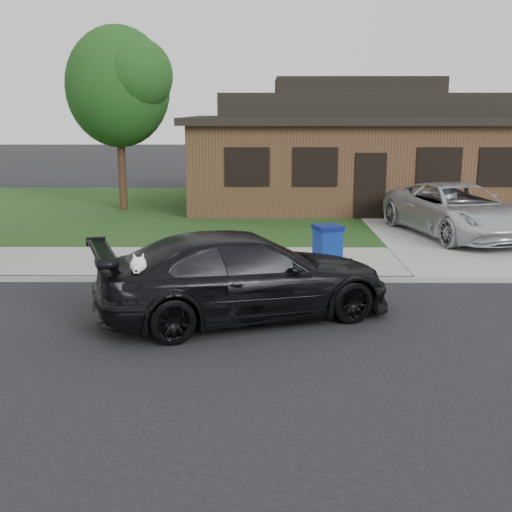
{
  "coord_description": "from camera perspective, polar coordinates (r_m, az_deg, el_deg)",
  "views": [
    {
      "loc": [
        0.44,
        -9.88,
        3.62
      ],
      "look_at": [
        0.36,
        1.18,
        1.1
      ],
      "focal_mm": 45.0,
      "sensor_mm": 36.0,
      "label": 1
    }
  ],
  "objects": [
    {
      "name": "ground",
      "position": [
        10.53,
        -2.01,
        -7.28
      ],
      "size": [
        120.0,
        120.0,
        0.0
      ],
      "primitive_type": "plane",
      "color": "black",
      "rests_on": "ground"
    },
    {
      "name": "sidewalk",
      "position": [
        15.31,
        -1.23,
        -0.62
      ],
      "size": [
        60.0,
        3.0,
        0.12
      ],
      "primitive_type": "cube",
      "color": "gray",
      "rests_on": "ground"
    },
    {
      "name": "curb",
      "position": [
        13.85,
        -1.41,
        -2.06
      ],
      "size": [
        60.0,
        0.12,
        0.12
      ],
      "primitive_type": "cube",
      "color": "gray",
      "rests_on": "ground"
    },
    {
      "name": "lawn",
      "position": [
        23.16,
        -0.67,
        4.01
      ],
      "size": [
        60.0,
        13.0,
        0.13
      ],
      "primitive_type": "cube",
      "color": "#193814",
      "rests_on": "ground"
    },
    {
      "name": "driveway",
      "position": [
        20.94,
        15.83,
        2.59
      ],
      "size": [
        4.5,
        13.0,
        0.14
      ],
      "primitive_type": "cube",
      "color": "gray",
      "rests_on": "ground"
    },
    {
      "name": "sedan",
      "position": [
        11.33,
        -1.05,
        -1.76
      ],
      "size": [
        5.69,
        3.8,
        1.53
      ],
      "rotation": [
        0.0,
        0.0,
        1.92
      ],
      "color": "black",
      "rests_on": "ground"
    },
    {
      "name": "minivan",
      "position": [
        18.97,
        17.45,
        3.92
      ],
      "size": [
        3.64,
        5.71,
        1.47
      ],
      "primitive_type": "imported",
      "rotation": [
        0.0,
        0.0,
        0.25
      ],
      "color": "silver",
      "rests_on": "driveway"
    },
    {
      "name": "recycling_bin",
      "position": [
        14.68,
        6.38,
        0.9
      ],
      "size": [
        0.73,
        0.73,
        0.96
      ],
      "rotation": [
        0.0,
        0.0,
        0.33
      ],
      "color": "navy",
      "rests_on": "sidewalk"
    },
    {
      "name": "house",
      "position": [
        25.17,
        8.67,
        9.32
      ],
      "size": [
        12.6,
        8.6,
        4.65
      ],
      "color": "#422B1C",
      "rests_on": "ground"
    },
    {
      "name": "tree_0",
      "position": [
        23.27,
        -11.81,
        14.7
      ],
      "size": [
        3.78,
        3.6,
        6.34
      ],
      "color": "#332114",
      "rests_on": "ground"
    }
  ]
}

